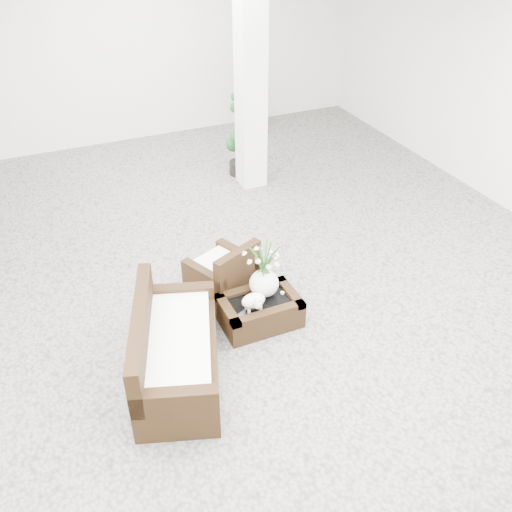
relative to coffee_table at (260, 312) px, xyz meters
name	(u,v)px	position (x,y,z in m)	size (l,w,h in m)	color
ground	(253,293)	(0.15, 0.55, -0.16)	(11.00, 11.00, 0.00)	gray
column	(251,79)	(1.35, 3.35, 1.59)	(0.40, 0.40, 3.50)	white
coffee_table	(260,312)	(0.00, 0.00, 0.00)	(0.90, 0.60, 0.31)	#34210F
sheep_figurine	(253,302)	(-0.12, -0.10, 0.26)	(0.28, 0.23, 0.21)	white
planter_narcissus	(264,266)	(0.10, 0.10, 0.56)	(0.44, 0.44, 0.80)	white
tealight	(282,293)	(0.30, 0.02, 0.17)	(0.04, 0.04, 0.03)	white
armchair	(221,268)	(-0.19, 0.71, 0.22)	(0.70, 0.67, 0.75)	#34210F
loveseat	(177,345)	(-1.11, -0.44, 0.29)	(1.66, 0.80, 0.89)	#34210F
topiary	(239,135)	(1.30, 3.74, 0.56)	(0.38, 0.38, 1.43)	#154118
shopper	(253,96)	(2.25, 5.33, 0.61)	(0.56, 0.37, 1.53)	navy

